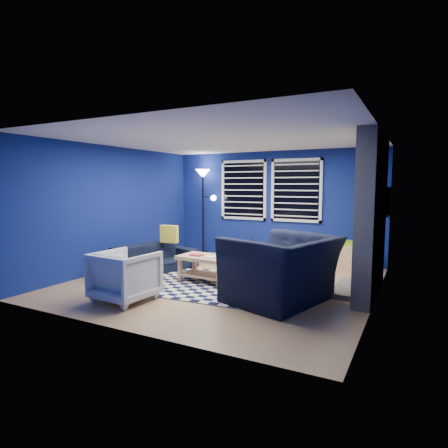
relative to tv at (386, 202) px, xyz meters
The scene contains 18 objects.
floor 3.46m from the tv, 140.73° to the right, with size 5.00×5.00×0.00m, color tan.
ceiling 3.35m from the tv, 140.73° to the right, with size 5.00×5.00×0.00m, color white.
wall_back 2.50m from the tv, 168.45° to the left, with size 5.00×5.00×0.00m, color navy.
wall_left 5.34m from the tv, 157.98° to the right, with size 5.00×5.00×0.00m, color navy.
wall_right 2.01m from the tv, 88.45° to the right, with size 5.00×5.00×0.00m, color navy.
fireplace 1.52m from the tv, 93.32° to the right, with size 0.65×2.00×2.50m.
window_left 3.24m from the tv, behind, with size 1.17×0.06×1.42m.
window_right 1.96m from the tv, 166.32° to the left, with size 1.17×0.06×1.42m.
tv is the anchor object (origin of this frame).
rug 3.70m from the tv, 139.09° to the right, with size 2.50×2.00×0.02m, color black.
sofa 4.65m from the tv, 154.27° to the right, with size 0.74×1.89×0.55m, color black.
armchair_big 2.96m from the tv, 114.69° to the right, with size 1.31×1.50×0.98m, color black.
armchair_bent 4.96m from the tv, 132.19° to the right, with size 0.81×0.83×0.75m, color gray.
rocking_horse 3.15m from the tv, behind, with size 0.52×0.24×0.44m, color #462916.
coffee_table 3.61m from the tv, 142.24° to the right, with size 1.02×0.64×0.49m.
cabinet 1.31m from the tv, 157.89° to the left, with size 0.69×0.59×0.57m.
floor_lamp 4.20m from the tv, behind, with size 0.57×0.35×2.10m.
throw_pillow 4.28m from the tv, 158.12° to the right, with size 0.37×0.11×0.35m, color yellow.
Camera 1 is at (3.02, -5.74, 1.73)m, focal length 30.00 mm.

